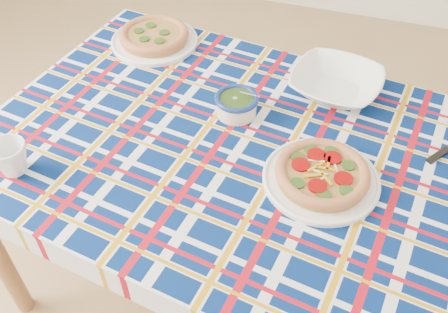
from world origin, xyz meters
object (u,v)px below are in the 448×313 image
(main_focaccia_plate, at_px, (322,173))
(mug, at_px, (11,159))
(dining_table, at_px, (260,171))
(pesto_bowl, at_px, (237,103))
(serving_bowl, at_px, (336,84))

(main_focaccia_plate, distance_m, mug, 0.73)
(dining_table, distance_m, pesto_bowl, 0.19)
(pesto_bowl, bearing_deg, mug, -139.91)
(pesto_bowl, relative_size, serving_bowl, 0.48)
(main_focaccia_plate, distance_m, serving_bowl, 0.35)
(mug, bearing_deg, pesto_bowl, 38.63)
(serving_bowl, bearing_deg, dining_table, -113.96)
(main_focaccia_plate, height_order, pesto_bowl, pesto_bowl)
(dining_table, distance_m, mug, 0.61)
(dining_table, xyz_separation_m, serving_bowl, (0.13, 0.30, 0.10))
(mug, bearing_deg, dining_table, 22.87)
(main_focaccia_plate, bearing_deg, dining_table, 162.36)
(dining_table, bearing_deg, serving_bowl, 74.24)
(dining_table, xyz_separation_m, mug, (-0.55, -0.25, 0.11))
(pesto_bowl, height_order, serving_bowl, pesto_bowl)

